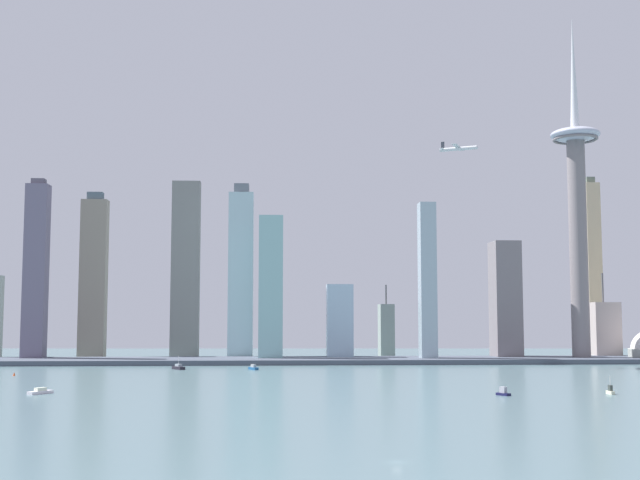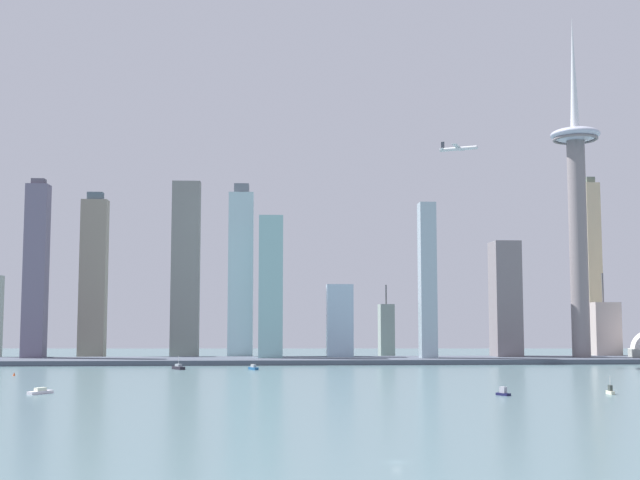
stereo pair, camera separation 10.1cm
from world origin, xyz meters
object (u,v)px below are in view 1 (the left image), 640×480
object	(u,v)px
skyscraper_0	(427,282)
skyscraper_11	(93,278)
skyscraper_7	(386,330)
skyscraper_12	(340,323)
boat_0	(253,368)
skyscraper_10	(241,274)
boat_1	(40,392)
skyscraper_4	(271,289)
boat_4	(503,392)
boat_2	(178,367)
boat_3	(610,391)
channel_buoy_0	(14,374)
skyscraper_5	(186,269)
skyscraper_1	(505,301)
airplane	(458,148)
skyscraper_6	(604,331)
skyscraper_2	(591,268)
observation_tower	(577,197)
skyscraper_3	(36,272)

from	to	relation	value
skyscraper_0	skyscraper_11	world-z (taller)	skyscraper_11
skyscraper_7	skyscraper_12	world-z (taller)	skyscraper_7
skyscraper_0	boat_0	xyz separation A→B (m)	(-142.19, -85.00, -65.15)
skyscraper_10	boat_1	world-z (taller)	skyscraper_10
skyscraper_4	boat_4	size ratio (longest dim) A/B	16.00
boat_0	boat_2	size ratio (longest dim) A/B	0.82
boat_3	channel_buoy_0	xyz separation A→B (m)	(-329.33, 147.23, -0.51)
boat_4	skyscraper_12	bearing A→B (deg)	-21.46
skyscraper_5	skyscraper_11	bearing A→B (deg)	-170.51
skyscraper_1	airplane	xyz separation A→B (m)	(-57.29, -79.65, 117.11)
skyscraper_4	boat_1	world-z (taller)	skyscraper_4
airplane	skyscraper_7	bearing A→B (deg)	128.72
skyscraper_7	skyscraper_6	bearing A→B (deg)	-16.83
skyscraper_5	skyscraper_12	world-z (taller)	skyscraper_5
skyscraper_4	boat_3	distance (m)	345.04
skyscraper_5	boat_2	distance (m)	172.84
skyscraper_10	skyscraper_1	bearing A→B (deg)	-6.70
skyscraper_12	boat_1	world-z (taller)	skyscraper_12
boat_2	airplane	bearing A→B (deg)	-118.05
skyscraper_2	boat_0	xyz separation A→B (m)	(-320.69, -184.75, -83.16)
skyscraper_1	skyscraper_7	world-z (taller)	skyscraper_1
boat_3	skyscraper_7	bearing A→B (deg)	6.08
skyscraper_1	skyscraper_12	size ratio (longest dim) A/B	1.57
boat_1	boat_3	distance (m)	277.70
skyscraper_1	observation_tower	bearing A→B (deg)	-19.60
skyscraper_2	boat_4	size ratio (longest dim) A/B	22.62
skyscraper_2	skyscraper_5	distance (m)	387.51
skyscraper_10	boat_0	size ratio (longest dim) A/B	14.91
skyscraper_11	boat_1	world-z (taller)	skyscraper_11
skyscraper_7	boat_3	bearing A→B (deg)	-81.60
skyscraper_5	skyscraper_12	bearing A→B (deg)	-19.85
skyscraper_1	boat_2	bearing A→B (deg)	-159.00
skyscraper_0	skyscraper_2	xyz separation A→B (m)	(178.50, 99.75, 18.01)
observation_tower	skyscraper_5	size ratio (longest dim) A/B	1.85
skyscraper_4	channel_buoy_0	size ratio (longest dim) A/B	55.01
skyscraper_3	skyscraper_10	xyz separation A→B (m)	(170.01, 30.44, -0.20)
channel_buoy_0	skyscraper_2	bearing A→B (deg)	26.69
skyscraper_2	skyscraper_7	size ratio (longest dim) A/B	2.54
skyscraper_3	skyscraper_6	bearing A→B (deg)	2.48
boat_2	skyscraper_3	bearing A→B (deg)	18.30
skyscraper_1	skyscraper_10	size ratio (longest dim) A/B	0.66
skyscraper_4	boat_4	world-z (taller)	skyscraper_4
skyscraper_5	boat_3	world-z (taller)	skyscraper_5
skyscraper_12	skyscraper_5	bearing A→B (deg)	160.15
airplane	skyscraper_12	bearing A→B (deg)	162.64
skyscraper_12	boat_2	distance (m)	165.16
observation_tower	boat_1	size ratio (longest dim) A/B	22.80
skyscraper_1	skyscraper_7	xyz separation A→B (m)	(-93.93, 74.68, -26.52)
observation_tower	boat_4	world-z (taller)	observation_tower
skyscraper_0	skyscraper_1	xyz separation A→B (m)	(72.69, 24.83, -15.06)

